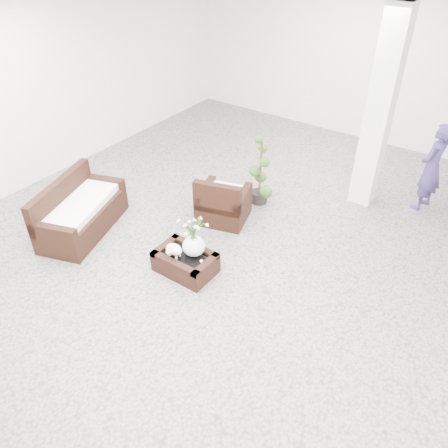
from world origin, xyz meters
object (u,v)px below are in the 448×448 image
Objects in this scene: coffee_table at (185,263)px; topiary at (260,171)px; armchair at (224,197)px; loveseat at (81,208)px.

topiary reaches higher than coffee_table.
armchair is at bearing -105.46° from topiary.
loveseat reaches higher than armchair.
coffee_table is at bearing -103.66° from loveseat.
armchair is (-0.34, 1.51, 0.29)m from coffee_table.
topiary is at bearing -121.50° from armchair.
coffee_table is 0.52× the size of loveseat.
loveseat is (-1.78, -1.68, 0.01)m from armchair.
armchair is 0.52× the size of loveseat.
loveseat reaches higher than coffee_table.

